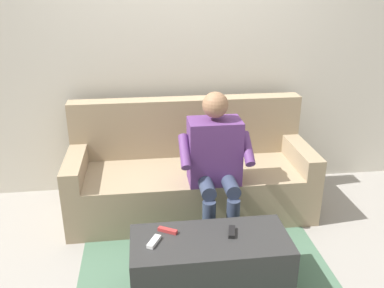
# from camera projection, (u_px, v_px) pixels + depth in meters

# --- Properties ---
(ground_plane) EXTENTS (8.00, 8.00, 0.00)m
(ground_plane) POSITION_uv_depth(u_px,v_px,m) (202.00, 257.00, 3.04)
(ground_plane) COLOR gray
(back_wall) EXTENTS (4.43, 0.06, 2.71)m
(back_wall) POSITION_uv_depth(u_px,v_px,m) (183.00, 45.00, 3.67)
(back_wall) COLOR beige
(back_wall) RESTS_ON ground
(couch) EXTENTS (2.04, 0.79, 0.93)m
(couch) POSITION_uv_depth(u_px,v_px,m) (190.00, 175.00, 3.61)
(couch) COLOR #9E896B
(couch) RESTS_ON ground
(coffee_table) EXTENTS (1.01, 0.45, 0.39)m
(coffee_table) POSITION_uv_depth(u_px,v_px,m) (210.00, 264.00, 2.67)
(coffee_table) COLOR #2D2D2D
(coffee_table) RESTS_ON ground
(person_solo_seated) EXTENTS (0.55, 0.51, 1.14)m
(person_solo_seated) POSITION_uv_depth(u_px,v_px,m) (215.00, 157.00, 3.15)
(person_solo_seated) COLOR #5B3370
(person_solo_seated) RESTS_ON ground
(remote_red) EXTENTS (0.13, 0.09, 0.02)m
(remote_red) POSITION_uv_depth(u_px,v_px,m) (168.00, 230.00, 2.66)
(remote_red) COLOR #B73333
(remote_red) RESTS_ON coffee_table
(remote_black) EXTENTS (0.07, 0.13, 0.02)m
(remote_black) POSITION_uv_depth(u_px,v_px,m) (232.00, 232.00, 2.64)
(remote_black) COLOR black
(remote_black) RESTS_ON coffee_table
(remote_white) EXTENTS (0.10, 0.13, 0.02)m
(remote_white) POSITION_uv_depth(u_px,v_px,m) (154.00, 242.00, 2.54)
(remote_white) COLOR white
(remote_white) RESTS_ON coffee_table
(floor_rug) EXTENTS (1.75, 1.61, 0.01)m
(floor_rug) POSITION_uv_depth(u_px,v_px,m) (207.00, 276.00, 2.84)
(floor_rug) COLOR #4C7056
(floor_rug) RESTS_ON ground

